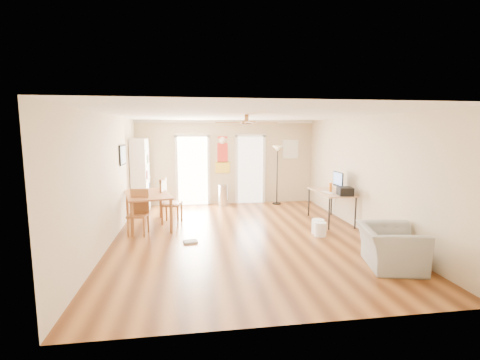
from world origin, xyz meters
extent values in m
plane|color=brown|center=(0.00, 0.00, 0.00)|extent=(7.00, 7.00, 0.00)
cube|color=red|center=(-0.13, 3.48, 1.55)|extent=(0.46, 0.03, 1.10)
cube|color=white|center=(2.05, 3.47, 1.70)|extent=(0.50, 0.04, 0.60)
cube|color=black|center=(-2.73, 1.40, 1.70)|extent=(0.04, 0.66, 0.48)
cylinder|color=silver|center=(-0.14, 3.17, 0.33)|extent=(0.37, 0.37, 0.65)
cube|color=silver|center=(2.20, 0.73, 0.78)|extent=(0.21, 0.40, 0.01)
cube|color=black|center=(2.45, 0.34, 0.87)|extent=(0.38, 0.42, 0.19)
cylinder|color=orange|center=(2.30, 0.84, 0.88)|extent=(0.08, 0.08, 0.22)
cylinder|color=white|center=(1.64, -0.22, 0.15)|extent=(0.33, 0.33, 0.30)
cylinder|color=white|center=(1.66, -0.03, 0.16)|extent=(0.33, 0.33, 0.32)
cube|color=#AAA9A4|center=(-1.16, -0.28, 0.02)|extent=(0.32, 0.27, 0.04)
imported|color=gray|center=(2.15, -2.04, 0.34)|extent=(1.13, 1.23, 0.68)
camera|label=1|loc=(-1.13, -7.13, 2.25)|focal=25.68mm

